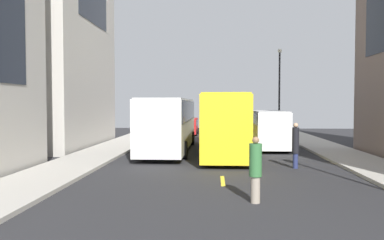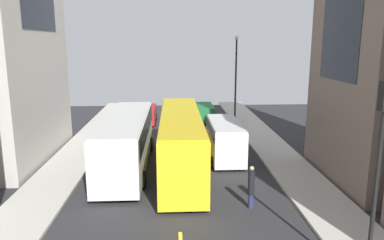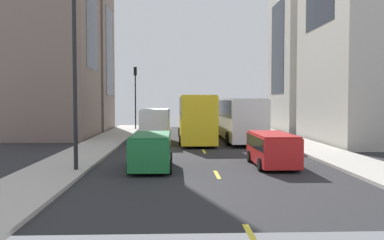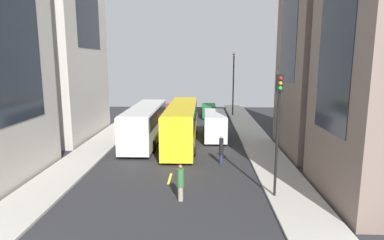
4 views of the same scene
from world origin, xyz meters
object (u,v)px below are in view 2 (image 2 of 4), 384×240
at_px(city_bus_white, 127,137).
at_px(pedestrian_crossing_mid, 251,186).
at_px(streetcar_yellow, 181,136).
at_px(car_green_0, 205,112).
at_px(delivery_van_white, 225,137).
at_px(car_red_1, 147,114).
at_px(traffic_light_near_corner, 380,149).

xyz_separation_m(city_bus_white, pedestrian_crossing_mid, (6.71, -6.45, -0.86)).
bearing_deg(streetcar_yellow, car_green_0, 79.29).
bearing_deg(city_bus_white, delivery_van_white, 13.14).
distance_m(streetcar_yellow, delivery_van_white, 3.74).
bearing_deg(delivery_van_white, car_red_1, 117.83).
bearing_deg(delivery_van_white, streetcar_yellow, -146.97).
height_order(streetcar_yellow, delivery_van_white, streetcar_yellow).
distance_m(pedestrian_crossing_mid, traffic_light_near_corner, 7.46).
xyz_separation_m(city_bus_white, delivery_van_white, (6.53, 1.52, -0.49)).
bearing_deg(car_green_0, pedestrian_crossing_mid, -88.47).
distance_m(streetcar_yellow, car_green_0, 14.75).
xyz_separation_m(streetcar_yellow, pedestrian_crossing_mid, (3.28, -5.96, -0.98)).
relative_size(delivery_van_white, car_green_0, 1.35).
xyz_separation_m(car_green_0, pedestrian_crossing_mid, (0.55, -20.41, 0.17)).
bearing_deg(traffic_light_near_corner, delivery_van_white, 101.45).
relative_size(car_green_0, pedestrian_crossing_mid, 2.07).
bearing_deg(delivery_van_white, city_bus_white, -166.86).
height_order(car_green_0, traffic_light_near_corner, traffic_light_near_corner).
height_order(delivery_van_white, car_red_1, delivery_van_white).
bearing_deg(pedestrian_crossing_mid, streetcar_yellow, -89.14).
relative_size(car_green_0, traffic_light_near_corner, 0.67).
distance_m(delivery_van_white, traffic_light_near_corner, 14.60).
xyz_separation_m(car_green_0, traffic_light_near_corner, (3.19, -26.39, 3.75)).
height_order(city_bus_white, car_red_1, city_bus_white).
bearing_deg(pedestrian_crossing_mid, car_green_0, -116.40).
distance_m(city_bus_white, delivery_van_white, 6.72).
relative_size(city_bus_white, delivery_van_white, 1.94).
bearing_deg(pedestrian_crossing_mid, car_red_1, -99.98).
relative_size(city_bus_white, car_green_0, 2.63).
relative_size(streetcar_yellow, delivery_van_white, 2.19).
bearing_deg(city_bus_white, traffic_light_near_corner, -53.03).
bearing_deg(car_red_1, delivery_van_white, -62.17).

